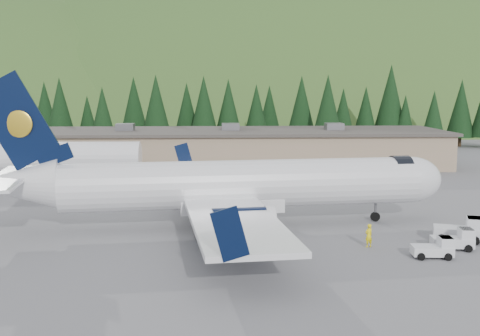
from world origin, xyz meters
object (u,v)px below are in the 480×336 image
Objects in this scene: second_airliner at (19,156)px; terminal_building at (196,148)px; airliner at (230,186)px; ramp_worker at (369,236)px; baggage_tug_b at (463,230)px; baggage_tug_a at (436,248)px; baggage_tug_d at (456,240)px.

second_airliner is 25.55m from terminal_building.
ramp_worker is at bearing -41.23° from airliner.
second_airliner is (-23.82, 22.13, -0.03)m from airliner.
ramp_worker is at bearing -40.66° from second_airliner.
baggage_tug_a is at bearing -111.62° from baggage_tug_b.
second_airliner is at bearing -141.22° from terminal_building.
baggage_tug_d is at bearing -103.35° from baggage_tug_b.
ramp_worker is at bearing -150.95° from baggage_tug_b.
baggage_tug_b is at bearing -24.18° from airliner.
baggage_tug_b is at bearing 64.80° from baggage_tug_d.
ramp_worker is at bearing 179.20° from baggage_tug_d.
second_airliner is 10.02× the size of baggage_tug_a.
baggage_tug_b is 2.54m from baggage_tug_d.
second_airliner reaches higher than baggage_tug_d.
baggage_tug_b is 7.47m from ramp_worker.
airliner is at bearing -42.89° from second_airliner.
baggage_tug_b is at bearing 162.90° from ramp_worker.
ramp_worker is (33.57, -28.83, -2.48)m from second_airliner.
baggage_tug_a is 0.04× the size of terminal_building.
airliner is 13.81× the size of baggage_tug_a.
second_airliner reaches higher than terminal_building.
baggage_tug_a is 2.94m from baggage_tug_d.
baggage_tug_a is (13.57, -9.51, -2.72)m from airliner.
terminal_building reaches higher than baggage_tug_d.
baggage_tug_d is at bearing -36.85° from second_airliner.
baggage_tug_b is (40.92, -27.51, -2.50)m from second_airliner.
baggage_tug_b is 0.05× the size of terminal_building.
ramp_worker reaches higher than baggage_tug_d.
second_airliner is 49.06m from baggage_tug_a.
second_airliner is 9.28× the size of baggage_tug_d.
airliner is at bearing 149.46° from baggage_tug_a.
ramp_worker is (9.74, -6.70, -2.51)m from airliner.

